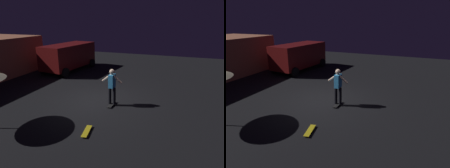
% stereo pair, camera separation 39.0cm
% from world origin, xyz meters
% --- Properties ---
extents(ground_plane, '(28.00, 28.00, 0.00)m').
position_xyz_m(ground_plane, '(0.00, 0.00, 0.00)').
color(ground_plane, black).
extents(parked_van, '(4.77, 2.60, 2.03)m').
position_xyz_m(parked_van, '(4.80, 4.53, 1.16)').
color(parked_van, maroon).
rests_on(parked_van, ground_plane).
extents(skateboard_ridden, '(0.79, 0.25, 0.07)m').
position_xyz_m(skateboard_ridden, '(-0.27, -0.91, 0.06)').
color(skateboard_ridden, black).
rests_on(skateboard_ridden, ground_plane).
extents(skateboard_spare, '(0.80, 0.35, 0.07)m').
position_xyz_m(skateboard_spare, '(-2.75, -0.88, 0.06)').
color(skateboard_spare, gold).
rests_on(skateboard_spare, ground_plane).
extents(skater, '(0.39, 0.98, 1.67)m').
position_xyz_m(skater, '(-0.27, -0.91, 1.04)').
color(skater, black).
rests_on(skater, skateboard_ridden).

